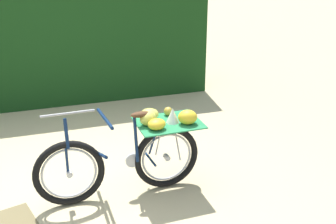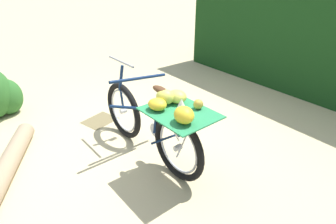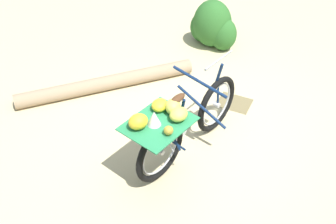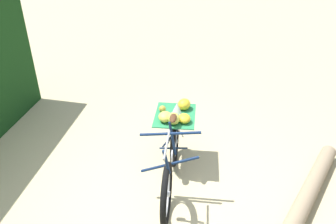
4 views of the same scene
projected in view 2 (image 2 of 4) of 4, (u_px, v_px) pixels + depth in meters
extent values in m
plane|color=#C6B284|center=(145.00, 139.00, 3.69)|extent=(60.00, 60.00, 0.00)
cube|color=#143814|center=(306.00, 29.00, 4.79)|extent=(2.11, 4.61, 2.09)
torus|color=black|center=(123.00, 111.00, 3.59)|extent=(0.25, 0.72, 0.73)
torus|color=#B7B7BC|center=(123.00, 111.00, 3.59)|extent=(0.16, 0.55, 0.57)
cylinder|color=#B7B7BC|center=(123.00, 111.00, 3.59)|extent=(0.09, 0.08, 0.06)
torus|color=black|center=(178.00, 148.00, 2.87)|extent=(0.25, 0.72, 0.73)
torus|color=#B7B7BC|center=(178.00, 148.00, 2.87)|extent=(0.16, 0.55, 0.57)
cylinder|color=#B7B7BC|center=(178.00, 148.00, 2.87)|extent=(0.09, 0.08, 0.06)
cylinder|color=#0F2347|center=(137.00, 108.00, 3.29)|extent=(0.69, 0.21, 0.30)
cylinder|color=#0F2347|center=(139.00, 78.00, 3.06)|extent=(0.70, 0.21, 0.11)
cylinder|color=#0F2347|center=(157.00, 112.00, 2.98)|extent=(0.12, 0.06, 0.49)
cylinder|color=#0F2347|center=(166.00, 138.00, 2.99)|extent=(0.38, 0.12, 0.05)
cylinder|color=#0F2347|center=(168.00, 122.00, 2.87)|extent=(0.32, 0.10, 0.47)
cylinder|color=#0F2347|center=(122.00, 100.00, 3.53)|extent=(0.05, 0.04, 0.30)
cylinder|color=#0F2347|center=(121.00, 78.00, 3.38)|extent=(0.10, 0.06, 0.30)
cylinder|color=gray|center=(121.00, 62.00, 3.26)|extent=(0.15, 0.51, 0.02)
ellipsoid|color=#4C2D19|center=(160.00, 90.00, 2.81)|extent=(0.14, 0.24, 0.06)
cylinder|color=#B7B7BC|center=(155.00, 130.00, 3.12)|extent=(0.06, 0.16, 0.16)
cylinder|color=#B7B7BC|center=(172.00, 128.00, 2.85)|extent=(0.20, 0.07, 0.39)
cylinder|color=#B7B7BC|center=(186.00, 136.00, 2.70)|extent=(0.24, 0.08, 0.39)
cube|color=brown|center=(180.00, 114.00, 2.68)|extent=(0.58, 0.69, 0.02)
cube|color=#287F4C|center=(180.00, 113.00, 2.67)|extent=(0.69, 0.79, 0.01)
ellipsoid|color=gold|center=(184.00, 115.00, 2.45)|extent=(0.25, 0.26, 0.15)
ellipsoid|color=#CCC64C|center=(177.00, 96.00, 2.82)|extent=(0.21, 0.24, 0.13)
ellipsoid|color=gold|center=(157.00, 104.00, 2.68)|extent=(0.17, 0.20, 0.11)
ellipsoid|color=#CCC64C|center=(165.00, 97.00, 2.78)|extent=(0.20, 0.22, 0.15)
sphere|color=#B29333|center=(198.00, 104.00, 2.70)|extent=(0.10, 0.10, 0.10)
cone|color=white|center=(181.00, 106.00, 2.59)|extent=(0.17, 0.17, 0.16)
ellipsoid|color=#2D6628|center=(8.00, 97.00, 4.20)|extent=(0.43, 0.38, 0.54)
cube|color=olive|center=(100.00, 120.00, 4.11)|extent=(0.44, 0.36, 0.01)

